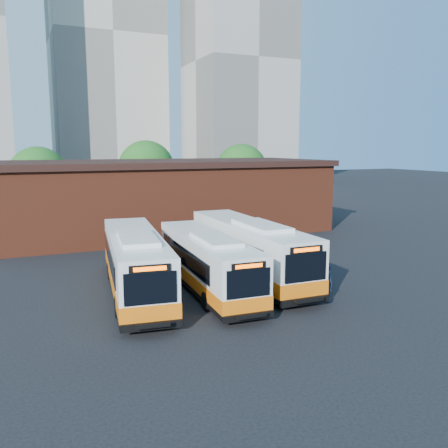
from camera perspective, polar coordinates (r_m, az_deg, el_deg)
name	(u,v)px	position (r m, az deg, el deg)	size (l,w,h in m)	color
ground	(275,292)	(25.53, 6.10, -8.09)	(220.00, 220.00, 0.00)	black
bus_west	(135,265)	(25.07, -10.61, -4.92)	(4.04, 12.44, 3.34)	white
bus_midwest	(207,264)	(25.31, -2.03, -4.85)	(2.98, 11.59, 3.13)	white
bus_mideast	(249,252)	(27.65, 3.05, -3.33)	(2.88, 12.73, 3.45)	white
transit_worker	(328,283)	(24.09, 12.36, -6.93)	(0.70, 0.46, 1.92)	#121B35
depot_building	(165,196)	(43.09, -7.16, 3.42)	(28.60, 12.60, 6.40)	maroon
tree_west	(38,175)	(53.22, -21.42, 5.46)	(6.00, 6.00, 7.65)	#382314
tree_mid	(146,168)	(56.95, -9.33, 6.62)	(6.56, 6.56, 8.36)	#382314
tree_east	(241,170)	(57.94, 2.10, 6.53)	(6.24, 6.24, 7.96)	#382314
tower_center	(104,39)	(111.16, -14.22, 20.80)	(22.00, 20.00, 61.20)	#B7B3A7
tower_right	(238,62)	(100.00, 1.68, 18.90)	(18.00, 18.00, 49.20)	#A8A39A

